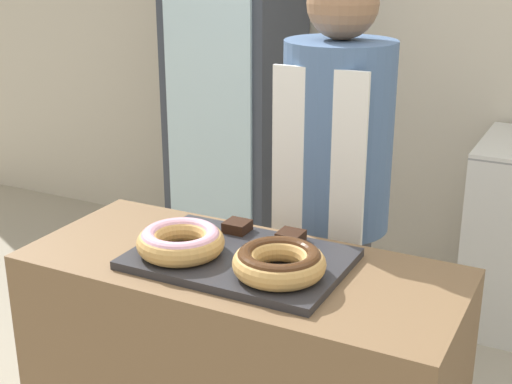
# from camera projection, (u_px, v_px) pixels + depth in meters

# --- Properties ---
(wall_back) EXTENTS (8.00, 0.06, 2.70)m
(wall_back) POSITION_uv_depth(u_px,v_px,m) (436.00, 25.00, 3.65)
(wall_back) COLOR beige
(wall_back) RESTS_ON ground_plane
(serving_tray) EXTENTS (0.59, 0.41, 0.02)m
(serving_tray) POSITION_uv_depth(u_px,v_px,m) (240.00, 259.00, 2.00)
(serving_tray) COLOR #2D2D33
(serving_tray) RESTS_ON display_counter
(donut_light_glaze) EXTENTS (0.25, 0.25, 0.07)m
(donut_light_glaze) POSITION_uv_depth(u_px,v_px,m) (181.00, 240.00, 2.00)
(donut_light_glaze) COLOR tan
(donut_light_glaze) RESTS_ON serving_tray
(donut_chocolate_glaze) EXTENTS (0.25, 0.25, 0.07)m
(donut_chocolate_glaze) POSITION_uv_depth(u_px,v_px,m) (279.00, 261.00, 1.87)
(donut_chocolate_glaze) COLOR tan
(donut_chocolate_glaze) RESTS_ON serving_tray
(brownie_back_left) EXTENTS (0.07, 0.07, 0.03)m
(brownie_back_left) POSITION_uv_depth(u_px,v_px,m) (237.00, 226.00, 2.16)
(brownie_back_left) COLOR black
(brownie_back_left) RESTS_ON serving_tray
(brownie_back_right) EXTENTS (0.07, 0.07, 0.03)m
(brownie_back_right) POSITION_uv_depth(u_px,v_px,m) (291.00, 237.00, 2.08)
(brownie_back_right) COLOR black
(brownie_back_right) RESTS_ON serving_tray
(baker_person) EXTENTS (0.36, 0.36, 1.73)m
(baker_person) POSITION_uv_depth(u_px,v_px,m) (334.00, 203.00, 2.40)
(baker_person) COLOR #4C4C51
(baker_person) RESTS_ON ground_plane
(beverage_fridge) EXTENTS (0.60, 0.60, 2.00)m
(beverage_fridge) POSITION_uv_depth(u_px,v_px,m) (236.00, 90.00, 3.84)
(beverage_fridge) COLOR #333842
(beverage_fridge) RESTS_ON ground_plane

